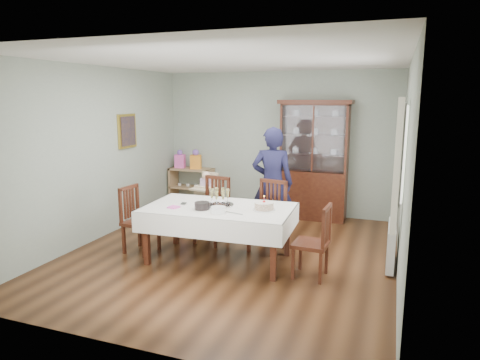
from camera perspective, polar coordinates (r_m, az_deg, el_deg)
The scene contains 25 objects.
floor at distance 6.26m, azimuth -1.19°, elevation -9.82°, with size 5.00×5.00×0.00m, color #593319.
room_shell at distance 6.37m, azimuth 0.49°, elevation 6.32°, with size 5.00×5.00×5.00m.
dining_table at distance 5.92m, azimuth -2.81°, elevation -7.11°, with size 2.05×1.24×0.76m.
china_cabinet at distance 7.91m, azimuth 9.83°, elevation 2.84°, with size 1.30×0.48×2.18m.
sideboard at distance 8.84m, azimuth -6.45°, elevation -0.98°, with size 0.90×0.38×0.80m.
picture_frame at distance 7.63m, azimuth -14.82°, elevation 6.33°, with size 0.04×0.48×0.58m, color gold.
window at distance 5.79m, azimuth 20.89°, elevation 3.59°, with size 0.04×1.02×1.22m, color white.
curtain_left at distance 5.19m, azimuth 20.22°, elevation 1.73°, with size 0.07×0.30×1.55m, color silver.
curtain_right at distance 6.42m, azimuth 20.24°, elevation 3.39°, with size 0.07×0.30×1.55m, color silver.
radiator at distance 6.07m, azimuth 19.50°, elevation -8.15°, with size 0.10×0.80×0.55m, color white.
chair_far_left at distance 6.67m, azimuth -3.78°, elevation -5.78°, with size 0.51×0.51×1.01m.
chair_far_right at distance 6.33m, azimuth 3.62°, elevation -6.68°, with size 0.54×0.54×1.02m.
chair_end_left at distance 6.43m, azimuth -13.16°, elevation -6.85°, with size 0.47×0.47×0.96m.
chair_end_right at distance 5.49m, azimuth 9.56°, elevation -9.93°, with size 0.44×0.44×0.93m.
woman at distance 6.74m, azimuth 4.33°, elevation -0.45°, with size 0.65×0.43×1.78m, color #161632.
high_chair at distance 7.37m, azimuth -4.45°, elevation -3.48°, with size 0.51×0.51×0.99m.
champagne_tray at distance 5.86m, azimuth -2.70°, elevation -2.75°, with size 0.38×0.38×0.23m.
birthday_cake at distance 5.63m, azimuth 3.22°, elevation -3.53°, with size 0.29×0.29×0.20m.
plate_stack_dark at distance 5.70m, azimuth -5.08°, elevation -3.44°, with size 0.20×0.20×0.10m, color black.
plate_stack_white at distance 5.50m, azimuth -2.93°, elevation -4.00°, with size 0.19×0.19×0.08m, color white.
napkin_stack at distance 5.83m, azimuth -8.84°, elevation -3.59°, with size 0.13×0.13×0.02m, color #FB5CC2.
cutlery at distance 6.03m, azimuth -7.80°, elevation -3.10°, with size 0.10×0.14×0.01m, color silver, non-canonical shape.
cake_knife at distance 5.48m, azimuth -0.79°, elevation -4.44°, with size 0.27×0.02×0.01m, color silver.
gift_bag_pink at distance 8.83m, azimuth -8.01°, elevation 2.69°, with size 0.21×0.15×0.37m.
gift_bag_orange at distance 8.67m, azimuth -5.92°, elevation 2.66°, with size 0.25×0.20×0.39m.
Camera 1 is at (2.12, -5.45, 2.23)m, focal length 32.00 mm.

